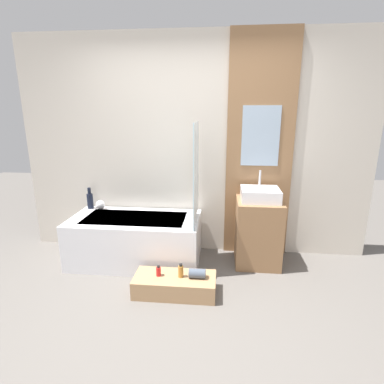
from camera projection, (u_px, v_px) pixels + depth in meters
ground_plane at (175, 332)px, 2.41m from camera, size 12.00×12.00×0.00m
wall_tiled_back at (194, 148)px, 3.59m from camera, size 4.20×0.06×2.60m
wall_wood_accent at (260, 148)px, 3.47m from camera, size 0.76×0.04×2.60m
bathtub at (136, 239)px, 3.51m from camera, size 1.48×0.75×0.54m
glass_shower_screen at (196, 174)px, 3.16m from camera, size 0.01×0.56×1.08m
wooden_step_bench at (175, 285)px, 2.92m from camera, size 0.79×0.34×0.18m
vanity_cabinet at (258, 232)px, 3.44m from camera, size 0.50×0.51×0.76m
sink at (260, 194)px, 3.33m from camera, size 0.42×0.37×0.32m
vase_tall_dark at (90, 200)px, 3.75m from camera, size 0.07×0.07×0.27m
vase_round_light at (100, 205)px, 3.73m from camera, size 0.11×0.11×0.11m
bottle_soap_primary at (159, 271)px, 2.89m from camera, size 0.05×0.05×0.11m
bottle_soap_secondary at (181, 271)px, 2.87m from camera, size 0.05×0.05×0.14m
towel_roll at (197, 273)px, 2.86m from camera, size 0.16×0.09×0.09m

